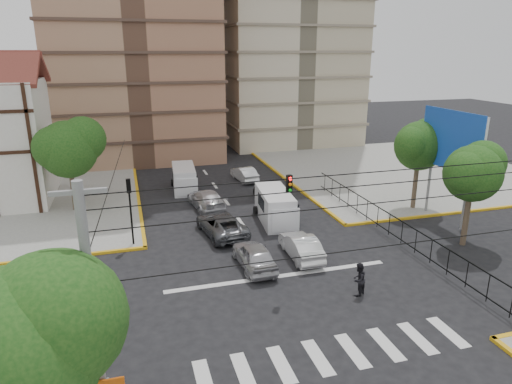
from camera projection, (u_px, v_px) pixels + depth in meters
name	position (u px, v px, depth m)	size (l,w,h in m)	color
ground	(287.00, 286.00, 24.70)	(160.00, 160.00, 0.00)	black
sidewalk_ne	(400.00, 170.00, 48.33)	(26.00, 26.00, 0.15)	gray
crosswalk_stripes	(335.00, 354.00, 19.20)	(12.00, 2.40, 0.01)	silver
stop_line	(280.00, 276.00, 25.80)	(13.00, 0.40, 0.01)	silver
park_fence	(388.00, 237.00, 31.22)	(0.10, 22.50, 1.66)	black
billboard	(452.00, 142.00, 32.25)	(0.36, 6.20, 8.10)	slate
tree_sw_near	(9.00, 351.00, 11.07)	(5.63, 4.60, 7.57)	#473828
tree_park_a	(474.00, 171.00, 28.53)	(4.41, 3.60, 6.83)	#473828
tree_park_c	(420.00, 144.00, 35.12)	(4.65, 3.80, 7.25)	#473828
tree_tudor	(69.00, 146.00, 34.65)	(5.39, 4.40, 7.43)	#473828
traffic_light_nw	(130.00, 201.00, 28.84)	(0.28, 0.22, 4.40)	black
traffic_light_hanging	(304.00, 193.00, 21.07)	(18.00, 9.12, 0.92)	black
utility_pole_sw	(95.00, 332.00, 12.63)	(1.40, 0.28, 9.00)	slate
van_right_lane	(276.00, 208.00, 33.44)	(2.56, 5.41, 2.36)	silver
van_left_lane	(184.00, 179.00, 41.10)	(2.28, 5.03, 2.21)	silver
car_silver_front_left	(254.00, 255.00, 26.65)	(1.80, 4.47, 1.52)	#B2B1B6
car_white_front_right	(301.00, 246.00, 27.97)	(1.56, 4.47, 1.47)	white
car_grey_mid_left	(221.00, 225.00, 31.39)	(2.45, 5.32, 1.48)	#585A5F
car_silver_rear_left	(206.00, 199.00, 36.67)	(2.12, 5.22, 1.52)	silver
car_darkgrey_mid_right	(266.00, 192.00, 38.74)	(1.61, 4.01, 1.37)	black
car_white_rear_right	(244.00, 174.00, 44.42)	(1.47, 4.22, 1.39)	white
pedestrian_crosswalk	(359.00, 279.00, 23.57)	(0.87, 0.68, 1.79)	black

